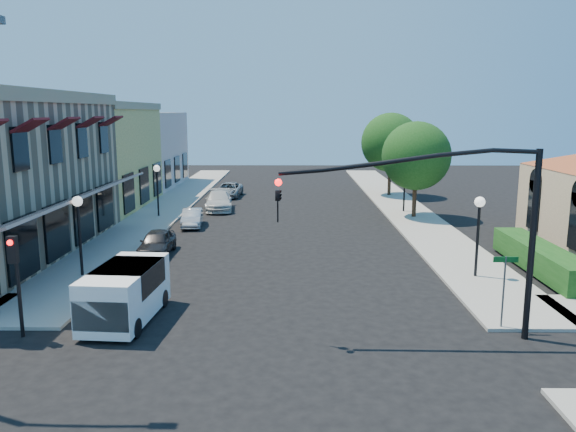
{
  "coord_description": "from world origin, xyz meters",
  "views": [
    {
      "loc": [
        0.65,
        -15.35,
        7.08
      ],
      "look_at": [
        0.42,
        8.71,
        2.6
      ],
      "focal_mm": 35.0,
      "sensor_mm": 36.0,
      "label": 1
    }
  ],
  "objects_px": {
    "street_name_sign": "(504,280)",
    "white_van": "(125,290)",
    "parked_car_d": "(229,190)",
    "street_tree_a": "(416,156)",
    "signal_mast_arm": "(464,212)",
    "lamppost_left_far": "(157,178)",
    "street_tree_b": "(391,142)",
    "secondary_signal": "(15,267)",
    "lamppost_left_near": "(78,216)",
    "parked_car_c": "(219,201)",
    "lamppost_right_near": "(479,216)",
    "lamppost_right_far": "(405,175)",
    "parked_car_b": "(192,218)",
    "parked_car_a": "(157,243)"
  },
  "relations": [
    {
      "from": "lamppost_right_near",
      "to": "street_name_sign",
      "type": "bearing_deg",
      "value": -99.78
    },
    {
      "from": "street_tree_a",
      "to": "parked_car_b",
      "type": "xyz_separation_m",
      "value": [
        -14.48,
        -3.0,
        -3.65
      ]
    },
    {
      "from": "white_van",
      "to": "parked_car_b",
      "type": "bearing_deg",
      "value": 92.08
    },
    {
      "from": "street_tree_b",
      "to": "lamppost_right_near",
      "type": "distance_m",
      "value": 24.07
    },
    {
      "from": "street_name_sign",
      "to": "lamppost_left_far",
      "type": "relative_size",
      "value": 0.7
    },
    {
      "from": "white_van",
      "to": "street_tree_b",
      "type": "bearing_deg",
      "value": 64.47
    },
    {
      "from": "street_tree_a",
      "to": "lamppost_left_near",
      "type": "height_order",
      "value": "street_tree_a"
    },
    {
      "from": "signal_mast_arm",
      "to": "parked_car_d",
      "type": "bearing_deg",
      "value": 109.55
    },
    {
      "from": "lamppost_left_near",
      "to": "parked_car_a",
      "type": "bearing_deg",
      "value": 60.1
    },
    {
      "from": "lamppost_left_far",
      "to": "street_tree_b",
      "type": "bearing_deg",
      "value": 30.03
    },
    {
      "from": "street_name_sign",
      "to": "street_tree_b",
      "type": "bearing_deg",
      "value": 87.5
    },
    {
      "from": "white_van",
      "to": "secondary_signal",
      "type": "bearing_deg",
      "value": -152.67
    },
    {
      "from": "secondary_signal",
      "to": "lamppost_right_far",
      "type": "distance_m",
      "value": 27.98
    },
    {
      "from": "street_name_sign",
      "to": "lamppost_right_far",
      "type": "xyz_separation_m",
      "value": [
        1.0,
        21.8,
        1.04
      ]
    },
    {
      "from": "lamppost_left_far",
      "to": "lamppost_right_near",
      "type": "height_order",
      "value": "same"
    },
    {
      "from": "parked_car_b",
      "to": "street_tree_b",
      "type": "bearing_deg",
      "value": 36.07
    },
    {
      "from": "parked_car_c",
      "to": "secondary_signal",
      "type": "bearing_deg",
      "value": -103.98
    },
    {
      "from": "street_tree_b",
      "to": "white_van",
      "type": "height_order",
      "value": "street_tree_b"
    },
    {
      "from": "street_tree_b",
      "to": "street_name_sign",
      "type": "height_order",
      "value": "street_tree_b"
    },
    {
      "from": "lamppost_left_near",
      "to": "parked_car_c",
      "type": "xyz_separation_m",
      "value": [
        3.7,
        17.0,
        -2.06
      ]
    },
    {
      "from": "white_van",
      "to": "parked_car_a",
      "type": "xyz_separation_m",
      "value": [
        -1.11,
        9.09,
        -0.47
      ]
    },
    {
      "from": "street_name_sign",
      "to": "white_van",
      "type": "xyz_separation_m",
      "value": [
        -12.59,
        0.71,
        -0.61
      ]
    },
    {
      "from": "white_van",
      "to": "signal_mast_arm",
      "type": "bearing_deg",
      "value": -7.36
    },
    {
      "from": "street_tree_a",
      "to": "lamppost_right_far",
      "type": "bearing_deg",
      "value": 98.53
    },
    {
      "from": "signal_mast_arm",
      "to": "parked_car_c",
      "type": "distance_m",
      "value": 26.03
    },
    {
      "from": "street_tree_b",
      "to": "street_name_sign",
      "type": "relative_size",
      "value": 2.81
    },
    {
      "from": "lamppost_right_far",
      "to": "parked_car_d",
      "type": "relative_size",
      "value": 0.84
    },
    {
      "from": "parked_car_b",
      "to": "parked_car_d",
      "type": "bearing_deg",
      "value": 80.13
    },
    {
      "from": "signal_mast_arm",
      "to": "lamppost_right_far",
      "type": "bearing_deg",
      "value": 83.3
    },
    {
      "from": "parked_car_d",
      "to": "street_tree_a",
      "type": "bearing_deg",
      "value": -31.59
    },
    {
      "from": "secondary_signal",
      "to": "lamppost_right_far",
      "type": "height_order",
      "value": "lamppost_right_far"
    },
    {
      "from": "white_van",
      "to": "lamppost_right_far",
      "type": "bearing_deg",
      "value": 57.2
    },
    {
      "from": "street_name_sign",
      "to": "lamppost_left_near",
      "type": "height_order",
      "value": "lamppost_left_near"
    },
    {
      "from": "secondary_signal",
      "to": "lamppost_left_far",
      "type": "height_order",
      "value": "lamppost_left_far"
    },
    {
      "from": "street_tree_a",
      "to": "white_van",
      "type": "bearing_deg",
      "value": -126.04
    },
    {
      "from": "lamppost_right_far",
      "to": "parked_car_a",
      "type": "height_order",
      "value": "lamppost_right_far"
    },
    {
      "from": "parked_car_d",
      "to": "lamppost_left_far",
      "type": "bearing_deg",
      "value": -107.93
    },
    {
      "from": "street_tree_b",
      "to": "parked_car_a",
      "type": "height_order",
      "value": "street_tree_b"
    },
    {
      "from": "parked_car_a",
      "to": "parked_car_d",
      "type": "relative_size",
      "value": 0.85
    },
    {
      "from": "lamppost_right_near",
      "to": "lamppost_right_far",
      "type": "bearing_deg",
      "value": 90.0
    },
    {
      "from": "lamppost_right_near",
      "to": "parked_car_c",
      "type": "bearing_deg",
      "value": 128.04
    },
    {
      "from": "street_tree_a",
      "to": "lamppost_right_far",
      "type": "relative_size",
      "value": 1.82
    },
    {
      "from": "lamppost_left_far",
      "to": "parked_car_c",
      "type": "bearing_deg",
      "value": 39.04
    },
    {
      "from": "street_tree_a",
      "to": "lamppost_right_near",
      "type": "relative_size",
      "value": 1.82
    },
    {
      "from": "white_van",
      "to": "parked_car_a",
      "type": "height_order",
      "value": "white_van"
    },
    {
      "from": "street_tree_b",
      "to": "parked_car_b",
      "type": "xyz_separation_m",
      "value": [
        -14.48,
        -13.0,
        -4.0
      ]
    },
    {
      "from": "parked_car_b",
      "to": "parked_car_d",
      "type": "distance_m",
      "value": 12.53
    },
    {
      "from": "lamppost_right_near",
      "to": "parked_car_a",
      "type": "distance_m",
      "value": 15.38
    },
    {
      "from": "secondary_signal",
      "to": "street_name_sign",
      "type": "relative_size",
      "value": 1.33
    },
    {
      "from": "signal_mast_arm",
      "to": "parked_car_c",
      "type": "xyz_separation_m",
      "value": [
        -10.66,
        23.5,
        -3.42
      ]
    }
  ]
}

